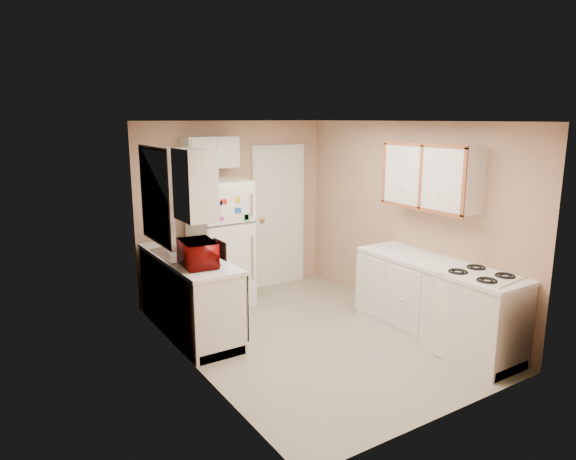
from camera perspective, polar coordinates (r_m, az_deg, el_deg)
floor at (r=5.97m, az=2.63°, el=-11.73°), size 3.80×3.80×0.00m
ceiling at (r=5.45m, az=2.88°, el=11.97°), size 3.80×3.80×0.00m
wall_left at (r=4.94m, az=-10.66°, el=-2.34°), size 3.80×3.80×0.00m
wall_right at (r=6.48m, az=12.92°, el=1.05°), size 3.80×3.80×0.00m
wall_back at (r=7.20m, az=-5.99°, el=2.40°), size 2.80×2.80×0.00m
wall_front at (r=4.24m, az=17.77°, el=-5.19°), size 2.80×2.80×0.00m
left_counter at (r=6.06m, az=-10.95°, el=-6.99°), size 0.60×1.80×0.90m
dishwasher at (r=5.64m, az=-5.92°, el=-7.88°), size 0.03×0.58×0.72m
sink at (r=6.08m, az=-11.63°, el=-2.92°), size 0.54×0.74×0.16m
microwave at (r=5.49m, az=-9.96°, el=-2.45°), size 0.52×0.32×0.33m
soap_bottle at (r=6.34m, az=-12.90°, el=-1.05°), size 0.11×0.11×0.20m
window_blinds at (r=5.85m, az=-14.32°, el=3.76°), size 0.10×0.98×1.08m
upper_cabinet_left at (r=5.08m, az=-10.29°, el=4.98°), size 0.30×0.45×0.70m
refrigerator at (r=6.74m, az=-7.50°, el=-1.51°), size 0.70×0.68×1.66m
cabinet_over_fridge at (r=6.80m, az=-8.62°, el=8.54°), size 0.70×0.30×0.40m
interior_door at (r=7.53m, az=-1.06°, el=1.51°), size 0.86×0.06×2.08m
right_counter at (r=5.94m, az=16.02°, el=-7.66°), size 0.60×2.00×0.90m
stove at (r=5.63m, az=20.27°, el=-9.70°), size 0.61×0.71×0.79m
upper_cabinet_right at (r=5.95m, az=15.60°, el=5.77°), size 0.30×1.20×0.70m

